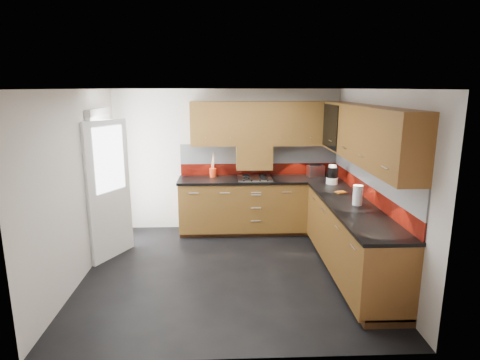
{
  "coord_description": "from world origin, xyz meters",
  "views": [
    {
      "loc": [
        -0.06,
        -4.99,
        2.42
      ],
      "look_at": [
        0.17,
        0.65,
        1.11
      ],
      "focal_mm": 30.0,
      "sensor_mm": 36.0,
      "label": 1
    }
  ],
  "objects_px": {
    "gas_hob": "(255,178)",
    "toaster": "(316,171)",
    "utensil_pot": "(213,171)",
    "food_processor": "(332,175)"
  },
  "relations": [
    {
      "from": "gas_hob",
      "to": "toaster",
      "type": "relative_size",
      "value": 1.89
    },
    {
      "from": "utensil_pot",
      "to": "food_processor",
      "type": "relative_size",
      "value": 1.35
    },
    {
      "from": "utensil_pot",
      "to": "toaster",
      "type": "distance_m",
      "value": 1.75
    },
    {
      "from": "utensil_pot",
      "to": "food_processor",
      "type": "bearing_deg",
      "value": -17.29
    },
    {
      "from": "gas_hob",
      "to": "toaster",
      "type": "xyz_separation_m",
      "value": [
        1.05,
        0.16,
        0.08
      ]
    },
    {
      "from": "gas_hob",
      "to": "utensil_pot",
      "type": "bearing_deg",
      "value": 165.15
    },
    {
      "from": "gas_hob",
      "to": "utensil_pot",
      "type": "relative_size",
      "value": 1.35
    },
    {
      "from": "utensil_pot",
      "to": "toaster",
      "type": "bearing_deg",
      "value": -0.96
    },
    {
      "from": "toaster",
      "to": "food_processor",
      "type": "distance_m",
      "value": 0.57
    },
    {
      "from": "gas_hob",
      "to": "toaster",
      "type": "bearing_deg",
      "value": 8.43
    }
  ]
}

